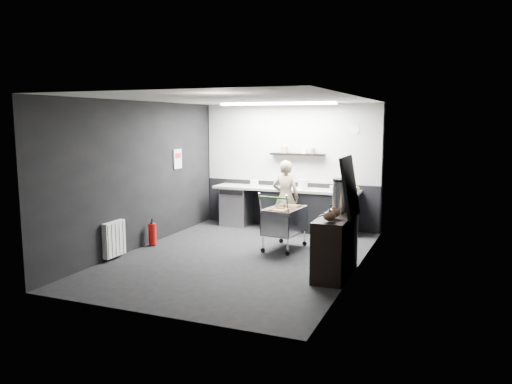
% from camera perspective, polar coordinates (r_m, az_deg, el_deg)
% --- Properties ---
extents(floor, '(5.50, 5.50, 0.00)m').
position_cam_1_polar(floor, '(8.71, -1.86, -7.46)').
color(floor, black).
rests_on(floor, ground).
extents(ceiling, '(5.50, 5.50, 0.00)m').
position_cam_1_polar(ceiling, '(8.38, -1.94, 10.60)').
color(ceiling, silver).
rests_on(ceiling, wall_back).
extents(wall_back, '(5.50, 0.00, 5.50)m').
position_cam_1_polar(wall_back, '(10.99, 3.93, 3.00)').
color(wall_back, black).
rests_on(wall_back, floor).
extents(wall_front, '(5.50, 0.00, 5.50)m').
position_cam_1_polar(wall_front, '(6.06, -12.51, -1.54)').
color(wall_front, black).
rests_on(wall_front, floor).
extents(wall_left, '(0.00, 5.50, 5.50)m').
position_cam_1_polar(wall_left, '(9.42, -13.09, 1.91)').
color(wall_left, black).
rests_on(wall_left, floor).
extents(wall_right, '(0.00, 5.50, 5.50)m').
position_cam_1_polar(wall_right, '(7.85, 11.57, 0.71)').
color(wall_right, black).
rests_on(wall_right, floor).
extents(kitchen_wall_panel, '(3.95, 0.02, 1.70)m').
position_cam_1_polar(kitchen_wall_panel, '(10.94, 3.92, 5.59)').
color(kitchen_wall_panel, '#B6B6B1').
rests_on(kitchen_wall_panel, wall_back).
extents(dado_panel, '(3.95, 0.02, 1.00)m').
position_cam_1_polar(dado_panel, '(11.09, 3.85, -1.39)').
color(dado_panel, black).
rests_on(dado_panel, wall_back).
extents(floating_shelf, '(1.20, 0.22, 0.04)m').
position_cam_1_polar(floating_shelf, '(10.79, 4.74, 4.32)').
color(floating_shelf, black).
rests_on(floating_shelf, wall_back).
extents(wall_clock, '(0.20, 0.03, 0.20)m').
position_cam_1_polar(wall_clock, '(10.57, 11.21, 6.99)').
color(wall_clock, white).
rests_on(wall_clock, wall_back).
extents(poster, '(0.02, 0.30, 0.40)m').
position_cam_1_polar(poster, '(10.48, -8.95, 3.75)').
color(poster, silver).
rests_on(poster, wall_left).
extents(poster_red_band, '(0.02, 0.22, 0.10)m').
position_cam_1_polar(poster_red_band, '(10.47, -8.93, 4.13)').
color(poster_red_band, red).
rests_on(poster_red_band, poster).
extents(radiator, '(0.10, 0.50, 0.60)m').
position_cam_1_polar(radiator, '(8.85, -15.91, -5.18)').
color(radiator, white).
rests_on(radiator, wall_left).
extents(ceiling_strip, '(2.40, 0.20, 0.04)m').
position_cam_1_polar(ceiling_strip, '(10.10, 2.39, 10.04)').
color(ceiling_strip, white).
rests_on(ceiling_strip, ceiling).
extents(prep_counter, '(3.20, 0.61, 0.90)m').
position_cam_1_polar(prep_counter, '(10.76, 4.02, -1.92)').
color(prep_counter, black).
rests_on(prep_counter, floor).
extents(person, '(0.58, 0.39, 1.54)m').
position_cam_1_polar(person, '(10.28, 3.39, -0.63)').
color(person, '#C2B89A').
rests_on(person, floor).
extents(shopping_cart, '(0.64, 0.99, 1.04)m').
position_cam_1_polar(shopping_cart, '(9.14, 3.24, -3.50)').
color(shopping_cart, silver).
rests_on(shopping_cart, floor).
extents(sideboard, '(0.52, 1.22, 1.83)m').
position_cam_1_polar(sideboard, '(7.70, 9.19, -5.20)').
color(sideboard, black).
rests_on(sideboard, floor).
extents(fire_extinguisher, '(0.15, 0.15, 0.49)m').
position_cam_1_polar(fire_extinguisher, '(9.62, -11.75, -4.64)').
color(fire_extinguisher, '#B50E0C').
rests_on(fire_extinguisher, floor).
extents(cardboard_box, '(0.65, 0.58, 0.11)m').
position_cam_1_polar(cardboard_box, '(10.34, 10.07, 0.34)').
color(cardboard_box, '#906E4D').
rests_on(cardboard_box, prep_counter).
extents(pink_tub, '(0.20, 0.20, 0.20)m').
position_cam_1_polar(pink_tub, '(10.60, 5.38, 0.89)').
color(pink_tub, silver).
rests_on(pink_tub, prep_counter).
extents(white_container, '(0.19, 0.17, 0.15)m').
position_cam_1_polar(white_container, '(10.92, -0.19, 0.99)').
color(white_container, white).
rests_on(white_container, prep_counter).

